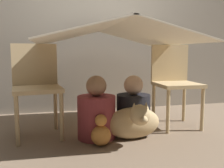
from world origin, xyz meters
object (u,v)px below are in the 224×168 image
(chair_left, at_px, (36,84))
(dog, at_px, (134,122))
(person_front, at_px, (96,113))
(chair_right, at_px, (174,80))
(person_second, at_px, (133,110))

(chair_left, distance_m, dog, 0.98)
(person_front, bearing_deg, dog, -22.64)
(person_front, bearing_deg, chair_left, 157.75)
(dog, bearing_deg, chair_right, 31.73)
(chair_left, relative_size, dog, 1.71)
(chair_left, bearing_deg, person_front, -29.89)
(chair_right, relative_size, person_front, 1.50)
(person_front, height_order, person_second, person_front)
(chair_left, xyz_separation_m, dog, (0.85, -0.35, -0.33))
(chair_left, height_order, dog, chair_left)
(chair_right, relative_size, dog, 1.71)
(person_front, distance_m, person_second, 0.38)
(chair_left, height_order, person_second, chair_left)
(chair_right, height_order, dog, chair_right)
(chair_left, distance_m, person_front, 0.63)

